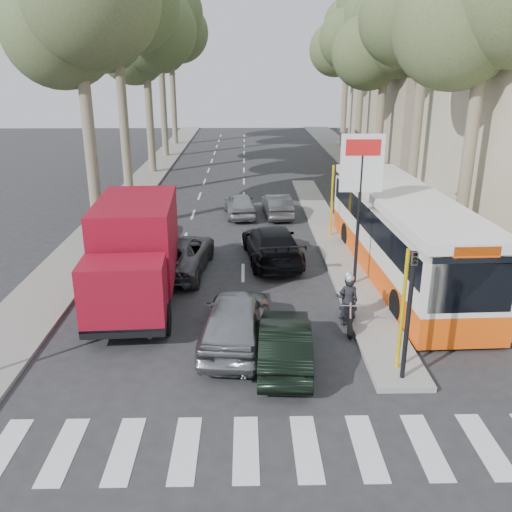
{
  "coord_description": "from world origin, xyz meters",
  "views": [
    {
      "loc": [
        -0.77,
        -13.61,
        7.77
      ],
      "look_at": [
        -0.43,
        3.94,
        1.6
      ],
      "focal_mm": 38.0,
      "sensor_mm": 36.0,
      "label": 1
    }
  ],
  "objects": [
    {
      "name": "tree_r_e",
      "position": [
        9.23,
        42.11,
        10.38
      ],
      "size": [
        7.4,
        7.2,
        14.1
      ],
      "color": "#6B604C",
      "rests_on": "ground"
    },
    {
      "name": "building_far",
      "position": [
        15.5,
        34.0,
        8.0
      ],
      "size": [
        11.0,
        20.0,
        16.0
      ],
      "primitive_type": "cube",
      "color": "#B7A88E",
      "rests_on": "ground"
    },
    {
      "name": "median_left",
      "position": [
        -8.0,
        28.0,
        0.06
      ],
      "size": [
        2.4,
        64.0,
        0.12
      ],
      "primitive_type": "cube",
      "color": "gray",
      "rests_on": "ground"
    },
    {
      "name": "tree_l_b",
      "position": [
        -7.97,
        20.11,
        11.07
      ],
      "size": [
        7.4,
        7.2,
        14.88
      ],
      "color": "#6B604C",
      "rests_on": "ground"
    },
    {
      "name": "queue_car_c",
      "position": [
        -1.1,
        15.07,
        0.65
      ],
      "size": [
        1.98,
        3.96,
        1.3
      ],
      "primitive_type": "imported",
      "rotation": [
        0.0,
        0.0,
        3.26
      ],
      "color": "#9C9EA4",
      "rests_on": "ground"
    },
    {
      "name": "red_truck",
      "position": [
        -4.5,
        3.66,
        1.85
      ],
      "size": [
        2.87,
        6.7,
        3.5
      ],
      "rotation": [
        0.0,
        0.0,
        0.06
      ],
      "color": "black",
      "rests_on": "ground"
    },
    {
      "name": "sidewalk_right",
      "position": [
        8.6,
        25.0,
        0.06
      ],
      "size": [
        3.2,
        70.0,
        0.12
      ],
      "primitive_type": "cube",
      "color": "gray",
      "rests_on": "ground"
    },
    {
      "name": "pedestrian_near",
      "position": [
        7.2,
        8.02,
        0.91
      ],
      "size": [
        0.61,
        0.99,
        1.58
      ],
      "primitive_type": "imported",
      "rotation": [
        0.0,
        0.0,
        1.75
      ],
      "color": "#383048",
      "rests_on": "sidewalk_right"
    },
    {
      "name": "billboard",
      "position": [
        3.25,
        5.0,
        3.7
      ],
      "size": [
        1.5,
        12.1,
        5.6
      ],
      "color": "yellow",
      "rests_on": "ground"
    },
    {
      "name": "dark_hatchback",
      "position": [
        0.27,
        -0.48,
        0.65
      ],
      "size": [
        1.61,
        4.02,
        1.3
      ],
      "primitive_type": "imported",
      "rotation": [
        0.0,
        0.0,
        3.08
      ],
      "color": "black",
      "rests_on": "ground"
    },
    {
      "name": "queue_car_e",
      "position": [
        -6.3,
        11.5,
        0.7
      ],
      "size": [
        2.41,
        5.0,
        1.4
      ],
      "primitive_type": "imported",
      "rotation": [
        0.0,
        0.0,
        3.24
      ],
      "color": "black",
      "rests_on": "ground"
    },
    {
      "name": "tree_l_e",
      "position": [
        -7.97,
        44.11,
        10.73
      ],
      "size": [
        7.4,
        7.2,
        14.49
      ],
      "color": "#6B604C",
      "rests_on": "ground"
    },
    {
      "name": "motorcycle",
      "position": [
        2.42,
        1.94,
        0.81
      ],
      "size": [
        0.78,
        2.08,
        1.77
      ],
      "rotation": [
        0.0,
        0.0,
        -0.08
      ],
      "color": "black",
      "rests_on": "ground"
    },
    {
      "name": "queue_car_d",
      "position": [
        0.93,
        15.0,
        0.62
      ],
      "size": [
        1.63,
        3.86,
        1.24
      ],
      "primitive_type": "imported",
      "rotation": [
        0.0,
        0.0,
        3.23
      ],
      "color": "#48494F",
      "rests_on": "ground"
    },
    {
      "name": "tree_l_a",
      "position": [
        -7.87,
        12.11,
        10.38
      ],
      "size": [
        7.4,
        7.2,
        14.1
      ],
      "color": "#6B604C",
      "rests_on": "ground"
    },
    {
      "name": "ground",
      "position": [
        0.0,
        0.0,
        0.0
      ],
      "size": [
        120.0,
        120.0,
        0.0
      ],
      "primitive_type": "plane",
      "color": "#28282B",
      "rests_on": "ground"
    },
    {
      "name": "queue_car_b",
      "position": [
        0.31,
        7.86,
        0.75
      ],
      "size": [
        2.69,
        5.37,
        1.5
      ],
      "primitive_type": "imported",
      "rotation": [
        0.0,
        0.0,
        3.26
      ],
      "color": "black",
      "rests_on": "ground"
    },
    {
      "name": "traffic_light_island",
      "position": [
        3.25,
        -1.5,
        2.49
      ],
      "size": [
        0.16,
        0.41,
        3.6
      ],
      "color": "black",
      "rests_on": "ground"
    },
    {
      "name": "traffic_island",
      "position": [
        3.25,
        11.0,
        0.08
      ],
      "size": [
        1.5,
        26.0,
        0.16
      ],
      "primitive_type": "cube",
      "color": "gray",
      "rests_on": "ground"
    },
    {
      "name": "tree_r_d",
      "position": [
        9.13,
        34.11,
        11.07
      ],
      "size": [
        7.4,
        7.2,
        14.88
      ],
      "color": "#6B604C",
      "rests_on": "ground"
    },
    {
      "name": "city_bus",
      "position": [
        5.22,
        6.26,
        1.74
      ],
      "size": [
        3.18,
        12.63,
        3.3
      ],
      "rotation": [
        0.0,
        0.0,
        0.04
      ],
      "color": "#FB540D",
      "rests_on": "ground"
    },
    {
      "name": "tree_r_c",
      "position": [
        9.03,
        26.11,
        9.69
      ],
      "size": [
        7.4,
        7.2,
        13.32
      ],
      "color": "#6B604C",
      "rests_on": "ground"
    },
    {
      "name": "pedestrian_far",
      "position": [
        10.0,
        12.65,
        1.04
      ],
      "size": [
        1.28,
        1.1,
        1.84
      ],
      "primitive_type": "imported",
      "rotation": [
        0.0,
        0.0,
        3.74
      ],
      "color": "brown",
      "rests_on": "sidewalk_right"
    },
    {
      "name": "tree_l_c",
      "position": [
        -7.77,
        28.11,
        10.04
      ],
      "size": [
        7.4,
        7.2,
        13.71
      ],
      "color": "#6B604C",
      "rests_on": "ground"
    },
    {
      "name": "tree_l_d",
      "position": [
        -7.87,
        36.11,
        11.76
      ],
      "size": [
        7.4,
        7.2,
        15.66
      ],
      "color": "#6B604C",
      "rests_on": "ground"
    },
    {
      "name": "queue_car_a",
      "position": [
        -3.5,
        6.75,
        0.72
      ],
      "size": [
        2.86,
        5.36,
        1.43
      ],
      "primitive_type": "imported",
      "rotation": [
        0.0,
        0.0,
        3.05
      ],
      "color": "#494A50",
      "rests_on": "ground"
    },
    {
      "name": "silver_hatchback",
      "position": [
        -1.1,
        0.65,
        0.78
      ],
      "size": [
        2.27,
        4.73,
        1.56
      ],
      "primitive_type": "imported",
      "rotation": [
        0.0,
        0.0,
        3.05
      ],
      "color": "#919398",
      "rests_on": "ground"
    }
  ]
}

